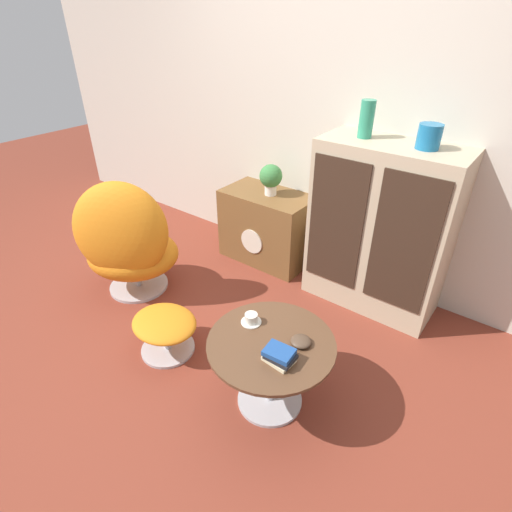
{
  "coord_description": "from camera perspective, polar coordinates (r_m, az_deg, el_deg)",
  "views": [
    {
      "loc": [
        1.45,
        -1.16,
        1.92
      ],
      "look_at": [
        0.12,
        0.59,
        0.55
      ],
      "focal_mm": 28.0,
      "sensor_mm": 36.0,
      "label": 1
    }
  ],
  "objects": [
    {
      "name": "potted_plant",
      "position": [
        3.26,
        2.13,
        11.15
      ],
      "size": [
        0.19,
        0.19,
        0.25
      ],
      "color": "silver",
      "rests_on": "tv_console"
    },
    {
      "name": "bowl",
      "position": [
        2.09,
        6.43,
        -12.02
      ],
      "size": [
        0.11,
        0.11,
        0.04
      ],
      "color": "#4C3828",
      "rests_on": "coffee_table"
    },
    {
      "name": "teacup",
      "position": [
        2.2,
        -0.7,
        -9.01
      ],
      "size": [
        0.11,
        0.11,
        0.06
      ],
      "color": "silver",
      "rests_on": "coffee_table"
    },
    {
      "name": "coffee_table",
      "position": [
        2.19,
        2.12,
        -14.54
      ],
      "size": [
        0.67,
        0.67,
        0.45
      ],
      "color": "#B7B7BC",
      "rests_on": "ground_plane"
    },
    {
      "name": "book_stack",
      "position": [
        1.99,
        3.37,
        -14.03
      ],
      "size": [
        0.16,
        0.12,
        0.07
      ],
      "color": "beige",
      "rests_on": "coffee_table"
    },
    {
      "name": "tv_console",
      "position": [
        3.46,
        1.56,
        4.2
      ],
      "size": [
        0.76,
        0.43,
        0.62
      ],
      "color": "brown",
      "rests_on": "ground_plane"
    },
    {
      "name": "vase_leftmost",
      "position": [
        2.75,
        15.52,
        18.33
      ],
      "size": [
        0.09,
        0.09,
        0.23
      ],
      "color": "#2D8E6B",
      "rests_on": "sideboard"
    },
    {
      "name": "sideboard",
      "position": [
        2.92,
        17.24,
        3.66
      ],
      "size": [
        0.93,
        0.45,
        1.21
      ],
      "color": "tan",
      "rests_on": "ground_plane"
    },
    {
      "name": "wall_back",
      "position": [
        3.16,
        9.89,
        20.18
      ],
      "size": [
        6.4,
        0.06,
        2.6
      ],
      "color": "beige",
      "rests_on": "ground_plane"
    },
    {
      "name": "ground_plane",
      "position": [
        2.67,
        -9.97,
        -14.67
      ],
      "size": [
        12.0,
        12.0,
        0.0
      ],
      "primitive_type": "plane",
      "color": "brown"
    },
    {
      "name": "egg_chair",
      "position": [
        3.1,
        -17.93,
        1.74
      ],
      "size": [
        0.93,
        0.91,
        0.95
      ],
      "color": "#B7B7BC",
      "rests_on": "ground_plane"
    },
    {
      "name": "ottoman",
      "position": [
        2.64,
        -12.89,
        -9.88
      ],
      "size": [
        0.44,
        0.37,
        0.27
      ],
      "color": "#B7B7BC",
      "rests_on": "ground_plane"
    },
    {
      "name": "vase_inner_left",
      "position": [
        2.64,
        23.5,
        15.38
      ],
      "size": [
        0.14,
        0.14,
        0.14
      ],
      "color": "#196699",
      "rests_on": "sideboard"
    }
  ]
}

